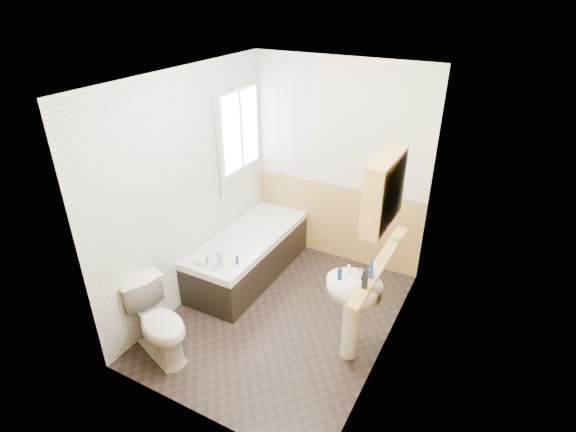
{
  "coord_description": "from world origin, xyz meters",
  "views": [
    {
      "loc": [
        1.85,
        -3.29,
        3.21
      ],
      "look_at": [
        0.0,
        0.15,
        1.15
      ],
      "focal_mm": 28.0,
      "sensor_mm": 36.0,
      "label": 1
    }
  ],
  "objects_px": {
    "sink": "(353,303)",
    "toilet": "(159,322)",
    "bathtub": "(249,254)",
    "pine_shelf": "(380,263)",
    "medicine_cabinet": "(384,191)"
  },
  "relations": [
    {
      "from": "toilet",
      "to": "pine_shelf",
      "type": "distance_m",
      "value": 2.13
    },
    {
      "from": "pine_shelf",
      "to": "toilet",
      "type": "bearing_deg",
      "value": -154.29
    },
    {
      "from": "sink",
      "to": "pine_shelf",
      "type": "bearing_deg",
      "value": 2.99
    },
    {
      "from": "toilet",
      "to": "pine_shelf",
      "type": "relative_size",
      "value": 0.55
    },
    {
      "from": "toilet",
      "to": "bathtub",
      "type": "bearing_deg",
      "value": 17.81
    },
    {
      "from": "pine_shelf",
      "to": "medicine_cabinet",
      "type": "height_order",
      "value": "medicine_cabinet"
    },
    {
      "from": "bathtub",
      "to": "pine_shelf",
      "type": "distance_m",
      "value": 2.05
    },
    {
      "from": "sink",
      "to": "bathtub",
      "type": "bearing_deg",
      "value": 148.08
    },
    {
      "from": "sink",
      "to": "toilet",
      "type": "bearing_deg",
      "value": -161.08
    },
    {
      "from": "pine_shelf",
      "to": "medicine_cabinet",
      "type": "bearing_deg",
      "value": -126.54
    },
    {
      "from": "toilet",
      "to": "sink",
      "type": "distance_m",
      "value": 1.82
    },
    {
      "from": "bathtub",
      "to": "toilet",
      "type": "xyz_separation_m",
      "value": [
        -0.03,
        -1.51,
        0.08
      ]
    },
    {
      "from": "toilet",
      "to": "medicine_cabinet",
      "type": "xyz_separation_m",
      "value": [
        1.77,
        0.83,
        1.41
      ]
    },
    {
      "from": "bathtub",
      "to": "sink",
      "type": "xyz_separation_m",
      "value": [
        1.57,
        -0.68,
        0.33
      ]
    },
    {
      "from": "toilet",
      "to": "pine_shelf",
      "type": "height_order",
      "value": "pine_shelf"
    }
  ]
}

